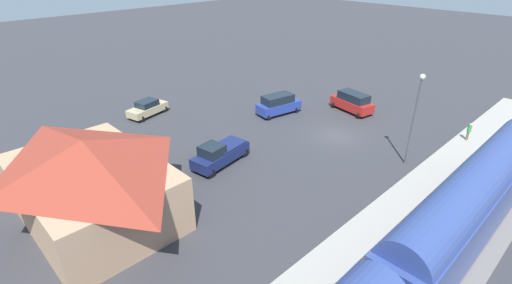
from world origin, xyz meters
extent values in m
plane|color=#38383D|center=(0.00, 0.00, 0.00)|extent=(200.00, 200.00, 0.00)
cube|color=slate|center=(-14.00, 0.00, 0.09)|extent=(4.80, 70.00, 0.18)
cube|color=#59544C|center=(-14.72, 0.00, 0.24)|extent=(0.10, 70.00, 0.12)
cube|color=#59544C|center=(-13.28, 0.00, 0.24)|extent=(0.10, 70.00, 0.12)
cube|color=#A8A399|center=(-10.00, 0.00, 0.15)|extent=(3.20, 46.00, 0.30)
cube|color=#33478C|center=(-14.00, 6.38, 2.15)|extent=(2.90, 19.90, 3.70)
cube|color=red|center=(-12.54, 6.38, 1.85)|extent=(0.04, 18.31, 0.36)
cylinder|color=#33478C|center=(-14.00, 6.38, 3.90)|extent=(2.75, 19.11, 2.76)
cube|color=tan|center=(4.00, 22.00, 1.95)|extent=(11.58, 7.88, 3.91)
pyramid|color=#9E3828|center=(4.00, 22.00, 4.84)|extent=(12.38, 8.68, 1.87)
cube|color=#4C3323|center=(4.00, 18.03, 1.05)|extent=(1.10, 0.08, 2.10)
cylinder|color=brown|center=(-9.42, -7.57, 0.72)|extent=(0.22, 0.22, 0.85)
cylinder|color=green|center=(-9.42, -7.57, 1.46)|extent=(0.36, 0.36, 0.62)
sphere|color=tan|center=(-9.42, -7.57, 1.89)|extent=(0.24, 0.24, 0.24)
cube|color=#C6B284|center=(17.45, 10.54, 0.72)|extent=(2.83, 4.80, 0.76)
cube|color=#19232D|center=(17.45, 10.54, 1.42)|extent=(2.08, 2.48, 0.64)
cylinder|color=black|center=(16.28, 12.00, 0.34)|extent=(0.22, 0.68, 0.68)
cylinder|color=black|center=(17.84, 12.37, 0.34)|extent=(0.22, 0.68, 0.68)
cylinder|color=black|center=(17.07, 8.70, 0.34)|extent=(0.22, 0.68, 0.68)
cylinder|color=black|center=(18.63, 9.07, 0.34)|extent=(0.22, 0.68, 0.68)
cube|color=red|center=(2.56, -6.59, 0.84)|extent=(5.18, 2.82, 1.00)
cube|color=#19232D|center=(2.41, -6.57, 1.78)|extent=(3.69, 2.32, 0.88)
cylinder|color=black|center=(4.59, -6.10, 0.34)|extent=(0.22, 0.68, 0.68)
cylinder|color=black|center=(4.27, -7.79, 0.34)|extent=(0.22, 0.68, 0.68)
cylinder|color=black|center=(0.85, -5.40, 0.34)|extent=(0.22, 0.68, 0.68)
cylinder|color=black|center=(0.54, -7.09, 0.34)|extent=(0.22, 0.68, 0.68)
cube|color=#283D9E|center=(7.78, -0.14, 0.84)|extent=(2.81, 5.17, 1.00)
cube|color=#19232D|center=(7.81, 0.01, 1.78)|extent=(2.32, 3.68, 0.88)
cylinder|color=black|center=(8.28, -2.16, 0.34)|extent=(0.22, 0.68, 0.68)
cylinder|color=black|center=(6.59, -1.85, 0.34)|extent=(0.22, 0.68, 0.68)
cylinder|color=black|center=(8.97, 1.58, 0.34)|extent=(0.22, 0.68, 0.68)
cylinder|color=black|center=(7.28, 1.89, 0.34)|extent=(0.22, 0.68, 0.68)
cube|color=navy|center=(3.67, 11.51, 0.84)|extent=(2.77, 5.64, 0.92)
cube|color=#19232D|center=(3.51, 12.52, 1.72)|extent=(1.97, 1.97, 0.84)
cylinder|color=black|center=(2.48, 13.50, 0.38)|extent=(0.22, 0.76, 0.76)
cylinder|color=black|center=(4.18, 13.77, 0.38)|extent=(0.22, 0.76, 0.76)
cylinder|color=black|center=(3.15, 9.25, 0.38)|extent=(0.22, 0.76, 0.76)
cylinder|color=black|center=(4.85, 9.52, 0.38)|extent=(0.22, 0.76, 0.76)
cube|color=navy|center=(3.81, 10.58, 1.40)|extent=(2.30, 3.22, 0.20)
cylinder|color=#515156|center=(-7.20, 0.21, 3.71)|extent=(0.16, 0.16, 7.42)
sphere|color=#EAE5C6|center=(-7.20, 0.21, 7.60)|extent=(0.44, 0.44, 0.44)
camera|label=1|loc=(-18.13, 28.54, 16.03)|focal=26.19mm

